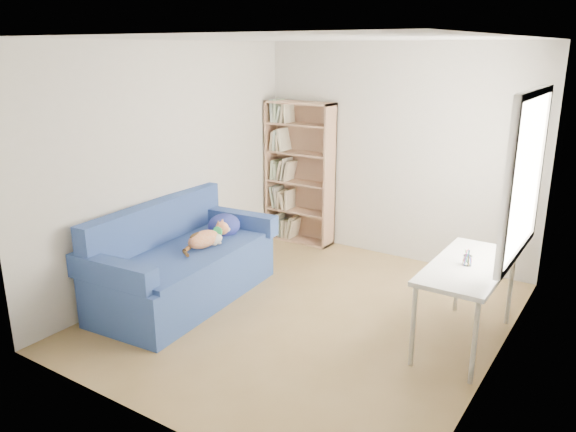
# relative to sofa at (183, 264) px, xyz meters

# --- Properties ---
(ground) EXTENTS (4.00, 4.00, 0.00)m
(ground) POSITION_rel_sofa_xyz_m (1.30, 0.36, -0.37)
(ground) COLOR olive
(ground) RESTS_ON ground
(room_shell) EXTENTS (3.54, 4.04, 2.62)m
(room_shell) POSITION_rel_sofa_xyz_m (1.40, 0.40, 1.27)
(room_shell) COLOR silver
(room_shell) RESTS_ON ground
(sofa) EXTENTS (1.11, 2.08, 0.99)m
(sofa) POSITION_rel_sofa_xyz_m (0.00, 0.00, 0.00)
(sofa) COLOR navy
(sofa) RESTS_ON ground
(bookshelf) EXTENTS (0.93, 0.29, 1.86)m
(bookshelf) POSITION_rel_sofa_xyz_m (0.05, 2.20, 0.49)
(bookshelf) COLOR #A87A5B
(bookshelf) RESTS_ON ground
(desk) EXTENTS (0.59, 1.30, 0.75)m
(desk) POSITION_rel_sofa_xyz_m (2.74, 0.65, 0.31)
(desk) COLOR white
(desk) RESTS_ON ground
(pen_cup) EXTENTS (0.08, 0.08, 0.15)m
(pen_cup) POSITION_rel_sofa_xyz_m (2.72, 0.61, 0.43)
(pen_cup) COLOR white
(pen_cup) RESTS_ON desk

